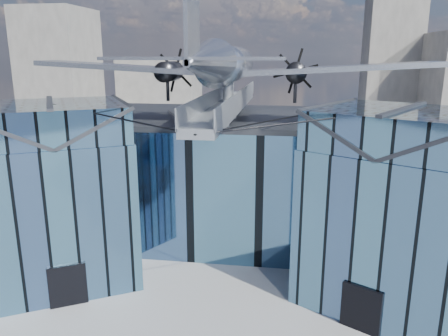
# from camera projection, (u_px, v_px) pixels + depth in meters

# --- Properties ---
(ground_plane) EXTENTS (120.00, 120.00, 0.00)m
(ground_plane) POSITION_uv_depth(u_px,v_px,m) (220.00, 278.00, 29.48)
(ground_plane) COLOR gray
(museum) EXTENTS (32.88, 24.50, 17.60)m
(museum) POSITION_uv_depth(u_px,v_px,m) (231.00, 176.00, 33.65)
(museum) COLOR teal
(museum) RESTS_ON ground
(bg_towers) EXTENTS (77.00, 24.50, 26.00)m
(bg_towers) POSITION_uv_depth(u_px,v_px,m) (273.00, 82.00, 75.07)
(bg_towers) COLOR gray
(bg_towers) RESTS_ON ground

